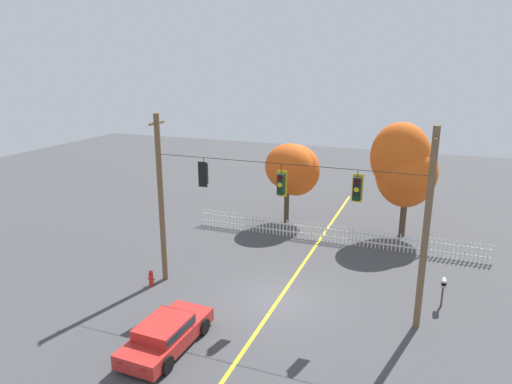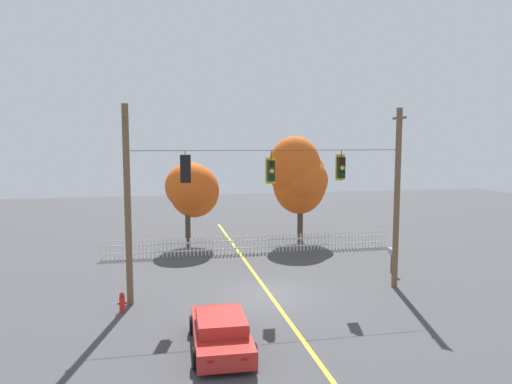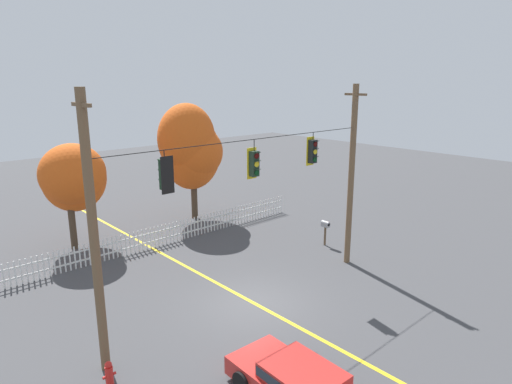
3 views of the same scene
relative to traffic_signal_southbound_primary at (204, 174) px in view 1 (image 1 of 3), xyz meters
name	(u,v)px [view 1 (image 1 of 3)]	position (x,y,z in m)	size (l,w,h in m)	color
ground	(278,300)	(3.58, 0.01, -5.57)	(80.00, 80.00, 0.00)	#424244
lane_centerline_stripe	(278,300)	(3.58, 0.01, -5.57)	(0.16, 36.00, 0.01)	gold
signal_support_span	(280,213)	(3.58, 0.01, -1.41)	(12.08, 1.10, 8.17)	brown
traffic_signal_southbound_primary	(204,174)	(0.00, 0.00, 0.00)	(0.43, 0.38, 1.31)	black
traffic_signal_northbound_secondary	(281,184)	(3.62, 0.02, -0.13)	(0.43, 0.38, 1.43)	black
traffic_signal_westbound_side	(357,189)	(6.78, 0.02, -0.03)	(0.43, 0.38, 1.35)	black
white_picket_fence	(332,234)	(4.32, 7.77, -5.02)	(17.30, 0.06, 1.09)	white
autumn_maple_near_fence	(293,169)	(1.01, 10.51, -1.90)	(3.45, 3.59, 5.37)	#473828
autumn_maple_mid	(405,167)	(7.97, 10.44, -1.19)	(3.98, 3.26, 7.04)	#473828
parked_car	(166,333)	(0.79, -4.91, -4.97)	(2.02, 4.24, 1.15)	red
fire_hydrant	(151,278)	(-2.59, -0.83, -5.19)	(0.38, 0.22, 0.78)	red
roadside_mailbox	(444,284)	(10.43, 2.11, -4.51)	(0.25, 0.44, 1.31)	brown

